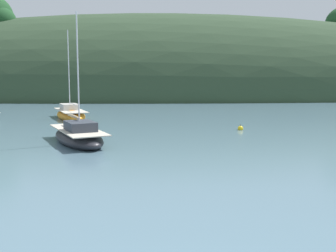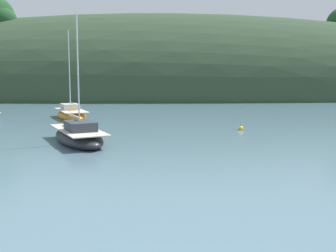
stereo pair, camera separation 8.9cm
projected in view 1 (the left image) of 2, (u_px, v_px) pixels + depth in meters
far_shoreline_hill at (159, 96)px, 79.66m from camera, size 150.00×36.00×33.32m
sailboat_navy_dinghy at (71, 114)px, 42.13m from camera, size 4.97×7.61×8.99m
sailboat_white_near at (78, 136)px, 27.72m from camera, size 5.42×7.87×8.70m
mooring_buoy_outer at (240, 128)px, 33.93m from camera, size 0.44×0.44×0.54m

